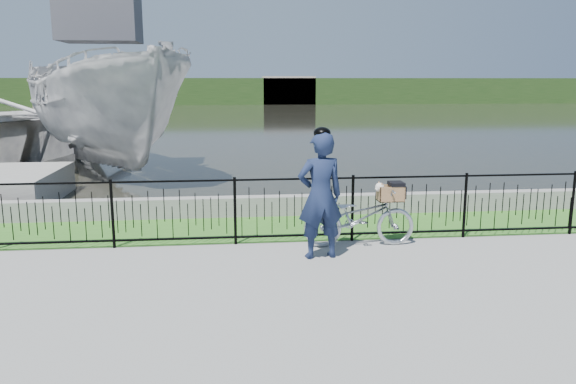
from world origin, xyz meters
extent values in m
plane|color=gray|center=(0.00, 0.00, 0.00)|extent=(120.00, 120.00, 0.00)
cube|color=#366F23|center=(0.00, 2.60, 0.00)|extent=(60.00, 2.00, 0.01)
plane|color=black|center=(0.00, 33.00, 0.00)|extent=(120.00, 120.00, 0.00)
cube|color=gray|center=(0.00, 3.60, 0.20)|extent=(60.00, 0.30, 0.40)
cube|color=#28451A|center=(0.00, 60.00, 1.50)|extent=(120.00, 6.00, 3.00)
cube|color=#AA9B88|center=(-18.00, 58.00, 2.00)|extent=(8.00, 4.00, 4.00)
cube|color=#AA9B88|center=(6.00, 58.50, 1.60)|extent=(6.00, 3.00, 3.20)
imported|color=#B1B7BE|center=(1.05, 1.30, 0.49)|extent=(1.86, 0.65, 0.98)
cube|color=black|center=(1.57, 1.30, 0.75)|extent=(0.38, 0.18, 0.02)
cube|color=olive|center=(1.57, 1.30, 0.76)|extent=(0.42, 0.27, 0.01)
cube|color=olive|center=(1.57, 1.42, 0.88)|extent=(0.42, 0.02, 0.26)
cube|color=olive|center=(1.57, 1.17, 0.88)|extent=(0.42, 0.02, 0.26)
cube|color=olive|center=(1.77, 1.30, 0.88)|extent=(0.02, 0.27, 0.26)
cube|color=olive|center=(1.36, 1.30, 0.88)|extent=(0.02, 0.27, 0.26)
cube|color=black|center=(1.66, 1.30, 1.04)|extent=(0.23, 0.28, 0.06)
cube|color=black|center=(1.79, 1.30, 0.91)|extent=(0.02, 0.28, 0.21)
ellipsoid|color=silver|center=(1.55, 1.30, 0.88)|extent=(0.31, 0.22, 0.20)
sphere|color=silver|center=(1.38, 1.28, 0.99)|extent=(0.15, 0.15, 0.15)
sphere|color=silver|center=(1.33, 1.26, 0.96)|extent=(0.07, 0.07, 0.07)
sphere|color=black|center=(1.30, 1.25, 0.96)|extent=(0.02, 0.02, 0.02)
cone|color=#A67045|center=(1.38, 1.34, 1.05)|extent=(0.06, 0.08, 0.08)
cone|color=#A67045|center=(1.40, 1.24, 1.05)|extent=(0.06, 0.08, 0.08)
imported|color=#172140|center=(0.30, 0.74, 0.98)|extent=(0.78, 0.57, 1.96)
ellipsoid|color=black|center=(0.30, 0.74, 1.94)|extent=(0.26, 0.29, 0.18)
imported|color=#B3B3B3|center=(-4.68, 9.55, 1.80)|extent=(7.42, 9.88, 3.60)
cube|color=#3F3F47|center=(-4.68, 9.55, 4.60)|extent=(2.20, 1.60, 1.60)
camera|label=1|loc=(-1.09, -7.57, 2.72)|focal=35.00mm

